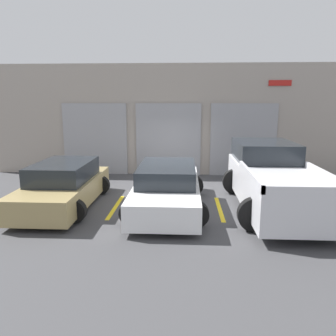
# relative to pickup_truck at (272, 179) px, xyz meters

# --- Properties ---
(ground_plane) EXTENTS (28.00, 28.00, 0.00)m
(ground_plane) POSITION_rel_pickup_truck_xyz_m (-3.08, 1.23, -0.86)
(ground_plane) COLOR #3D3D3F
(shophouse_building) EXTENTS (15.50, 0.68, 4.59)m
(shophouse_building) POSITION_rel_pickup_truck_xyz_m (-3.09, 4.52, 1.40)
(shophouse_building) COLOR #9E9389
(shophouse_building) RESTS_ON ground
(pickup_truck) EXTENTS (2.58, 5.25, 1.81)m
(pickup_truck) POSITION_rel_pickup_truck_xyz_m (0.00, 0.00, 0.00)
(pickup_truck) COLOR silver
(pickup_truck) RESTS_ON ground
(sedan_white) EXTENTS (2.26, 4.58, 1.28)m
(sedan_white) POSITION_rel_pickup_truck_xyz_m (-3.08, -0.24, -0.25)
(sedan_white) COLOR white
(sedan_white) RESTS_ON ground
(sedan_side) EXTENTS (2.12, 4.23, 1.32)m
(sedan_side) POSITION_rel_pickup_truck_xyz_m (-6.15, -0.24, -0.25)
(sedan_side) COLOR #9E8956
(sedan_side) RESTS_ON ground
(parking_stripe_far_left) EXTENTS (0.12, 2.20, 0.01)m
(parking_stripe_far_left) POSITION_rel_pickup_truck_xyz_m (-7.69, -0.26, -0.86)
(parking_stripe_far_left) COLOR gold
(parking_stripe_far_left) RESTS_ON ground
(parking_stripe_left) EXTENTS (0.12, 2.20, 0.01)m
(parking_stripe_left) POSITION_rel_pickup_truck_xyz_m (-4.62, -0.26, -0.86)
(parking_stripe_left) COLOR gold
(parking_stripe_left) RESTS_ON ground
(parking_stripe_centre) EXTENTS (0.12, 2.20, 0.01)m
(parking_stripe_centre) POSITION_rel_pickup_truck_xyz_m (-1.54, -0.26, -0.86)
(parking_stripe_centre) COLOR gold
(parking_stripe_centre) RESTS_ON ground
(parking_stripe_right) EXTENTS (0.12, 2.20, 0.01)m
(parking_stripe_right) POSITION_rel_pickup_truck_xyz_m (1.54, -0.26, -0.86)
(parking_stripe_right) COLOR gold
(parking_stripe_right) RESTS_ON ground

